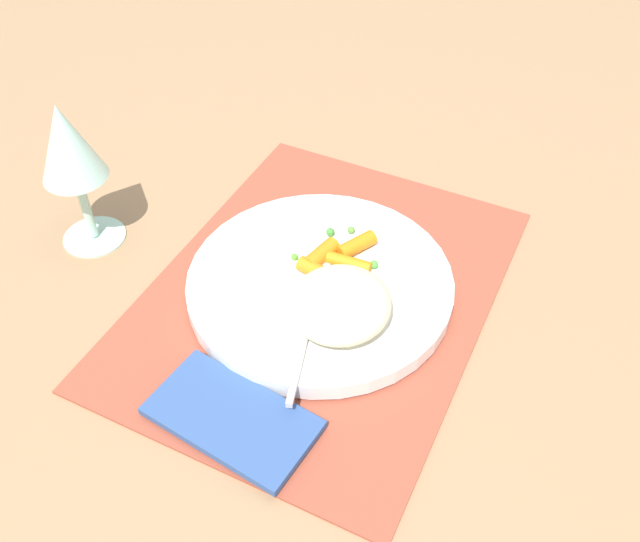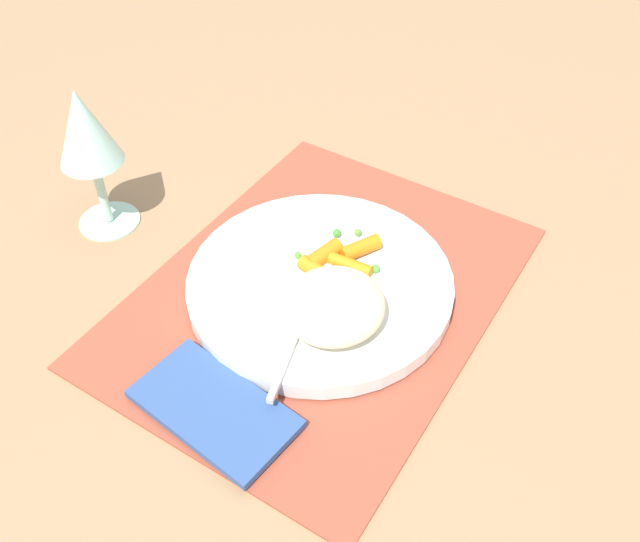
% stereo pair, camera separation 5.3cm
% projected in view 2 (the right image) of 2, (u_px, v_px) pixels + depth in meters
% --- Properties ---
extents(ground_plane, '(2.40, 2.40, 0.00)m').
position_uv_depth(ground_plane, '(320.00, 294.00, 0.71)').
color(ground_plane, '#997551').
extents(placemat, '(0.43, 0.32, 0.01)m').
position_uv_depth(placemat, '(320.00, 292.00, 0.71)').
color(placemat, '#9E4733').
rests_on(placemat, ground_plane).
extents(plate, '(0.27, 0.27, 0.02)m').
position_uv_depth(plate, '(320.00, 284.00, 0.70)').
color(plate, white).
rests_on(plate, placemat).
extents(rice_mound, '(0.10, 0.10, 0.04)m').
position_uv_depth(rice_mound, '(334.00, 305.00, 0.65)').
color(rice_mound, beige).
rests_on(rice_mound, plate).
extents(carrot_portion, '(0.08, 0.07, 0.02)m').
position_uv_depth(carrot_portion, '(339.00, 259.00, 0.71)').
color(carrot_portion, orange).
rests_on(carrot_portion, plate).
extents(pea_scatter, '(0.09, 0.09, 0.01)m').
position_uv_depth(pea_scatter, '(348.00, 261.00, 0.71)').
color(pea_scatter, green).
rests_on(pea_scatter, plate).
extents(fork, '(0.19, 0.07, 0.01)m').
position_uv_depth(fork, '(310.00, 301.00, 0.67)').
color(fork, '#BEBEBE').
rests_on(fork, plate).
extents(wine_glass, '(0.07, 0.07, 0.17)m').
position_uv_depth(wine_glass, '(85.00, 133.00, 0.71)').
color(wine_glass, '#B2E0CC').
rests_on(wine_glass, ground_plane).
extents(napkin, '(0.09, 0.15, 0.01)m').
position_uv_depth(napkin, '(216.00, 409.00, 0.60)').
color(napkin, '#33518C').
rests_on(napkin, placemat).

